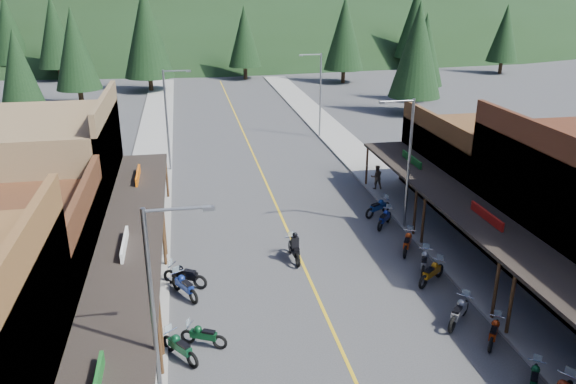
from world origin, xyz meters
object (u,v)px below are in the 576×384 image
bike_west_9 (185,274)px  bike_east_5 (534,377)px  streetlight_0 (158,312)px  streetlight_3 (319,91)px  pine_8 (18,68)px  bike_west_6 (180,346)px  shop_west_3 (48,177)px  streetlight_2 (407,159)px  streetlight_1 (168,116)px  bike_east_12 (378,207)px  pine_1 (54,32)px  shop_west_2 (5,270)px  bike_east_7 (459,311)px  pine_6 (505,33)px  bike_east_11 (385,218)px  pine_2 (146,32)px  bike_west_7 (203,335)px  bike_east_6 (494,331)px  shop_east_3 (482,166)px  pine_4 (345,33)px  pine_5 (416,21)px  bike_east_10 (408,242)px  bike_west_8 (184,285)px  pine_7 (8,29)px  bike_east_9 (424,261)px  pine_11 (417,50)px  pedestrian_east_b (377,177)px  pine_3 (244,36)px

bike_west_9 → bike_east_5: (12.54, -10.02, -0.12)m
streetlight_0 → streetlight_3: same height
pine_8 → bike_west_6: pine_8 is taller
shop_west_3 → streetlight_2: 21.02m
streetlight_3 → bike_east_5: streetlight_3 is taller
streetlight_1 → bike_east_12: size_ratio=3.64×
streetlight_2 → pine_1: 69.35m
shop_west_2 → bike_east_7: bearing=-11.4°
streetlight_3 → pine_6: size_ratio=0.73×
pine_1 → bike_east_11: 68.80m
pine_2 → bike_west_7: (4.46, -59.79, -7.42)m
shop_west_2 → streetlight_3: size_ratio=1.36×
bike_east_6 → streetlight_1: bearing=155.4°
streetlight_0 → bike_west_9: (0.74, 9.33, -3.80)m
streetlight_1 → bike_east_7: bearing=-62.6°
shop_west_3 → bike_west_7: shop_west_3 is taller
bike_east_5 → bike_east_12: bearing=127.8°
pine_6 → bike_west_9: size_ratio=4.73×
shop_east_3 → bike_east_11: bearing=-159.8°
pine_6 → pine_4: bearing=-171.9°
bike_east_12 → bike_west_7: bearing=-73.6°
pine_5 → bike_east_10: bearing=-112.6°
shop_west_3 → pine_5: size_ratio=0.78×
pine_8 → bike_west_8: (15.75, -37.68, -5.33)m
shop_west_3 → streetlight_0: bearing=-68.5°
shop_west_3 → pine_7: bearing=105.7°
bike_east_6 → bike_east_9: bearing=131.2°
bike_east_5 → bike_west_6: bearing=-160.9°
pine_11 → bike_east_7: bearing=-109.7°
pine_2 → bike_west_6: 61.03m
streetlight_1 → pine_7: 59.59m
bike_west_8 → bike_east_7: 12.66m
bike_east_7 → bike_east_11: 10.64m
shop_east_3 → pine_1: size_ratio=0.87×
shop_west_3 → pine_11: size_ratio=0.88×
pedestrian_east_b → bike_east_11: bearing=80.0°
pine_1 → bike_west_7: (18.46, -71.79, -6.67)m
shop_east_3 → bike_east_11: shop_east_3 is taller
streetlight_2 → bike_west_9: (-13.17, -4.67, -3.80)m
streetlight_2 → bike_west_8: streetlight_2 is taller
bike_east_12 → pine_1: bearing=177.5°
streetlight_2 → pine_2: 52.91m
pine_4 → bike_west_7: size_ratio=6.25×
streetlight_2 → pine_1: bearing=116.5°
bike_west_9 → bike_east_7: bearing=-85.3°
bike_west_6 → pine_2: bearing=56.9°
shop_west_2 → bike_east_10: shop_west_2 is taller
pine_3 → pine_6: size_ratio=1.00×
streetlight_1 → bike_west_9: 19.06m
bike_west_9 → bike_east_12: size_ratio=1.06×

